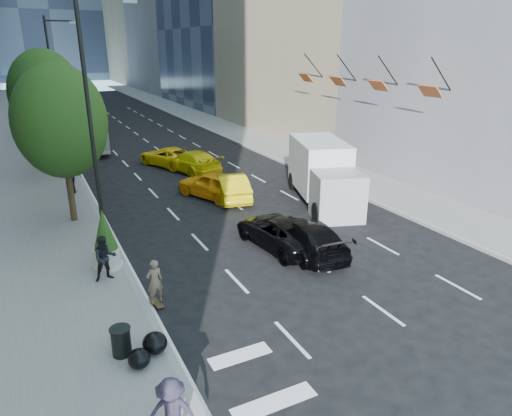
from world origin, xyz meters
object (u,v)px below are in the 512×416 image
box_truck (323,173)px  planter_shrub (105,240)px  black_sedan_lincoln (280,232)px  black_sedan_mercedes (307,236)px  city_bus (85,126)px  skateboarder (155,284)px  trash_can (121,342)px

box_truck → planter_shrub: 12.51m
black_sedan_lincoln → black_sedan_mercedes: black_sedan_mercedes is taller
black_sedan_lincoln → black_sedan_mercedes: size_ratio=0.97×
black_sedan_lincoln → planter_shrub: (-7.10, 0.95, 0.62)m
black_sedan_mercedes → box_truck: size_ratio=0.66×
black_sedan_lincoln → planter_shrub: 7.19m
black_sedan_lincoln → city_bus: 26.59m
city_bus → box_truck: size_ratio=1.69×
black_sedan_mercedes → city_bus: bearing=-73.5°
skateboarder → city_bus: city_bus is taller
city_bus → trash_can: 31.02m
box_truck → planter_shrub: (-12.11, -3.11, -0.40)m
black_sedan_lincoln → trash_can: black_sedan_lincoln is taller
black_sedan_lincoln → city_bus: bearing=-86.4°
trash_can → planter_shrub: size_ratio=0.34×
black_sedan_mercedes → planter_shrub: 8.07m
black_sedan_mercedes → city_bus: size_ratio=0.39×
city_bus → skateboarder: bearing=-88.4°
trash_can → planter_shrub: 5.71m
trash_can → planter_shrub: bearing=84.1°
box_truck → black_sedan_lincoln: bearing=-122.4°
city_bus → black_sedan_mercedes: bearing=-74.3°
planter_shrub → trash_can: bearing=-95.9°
planter_shrub → skateboarder: bearing=-73.2°
black_sedan_lincoln → box_truck: 6.53m
box_truck → trash_can: (-12.69, -8.75, -1.13)m
city_bus → planter_shrub: 25.34m
planter_shrub → black_sedan_lincoln: bearing=-7.6°
black_sedan_mercedes → box_truck: bearing=-124.7°
black_sedan_mercedes → city_bus: city_bus is taller
box_truck → skateboarder: bearing=-131.4°
skateboarder → black_sedan_lincoln: (6.10, 2.36, -0.13)m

